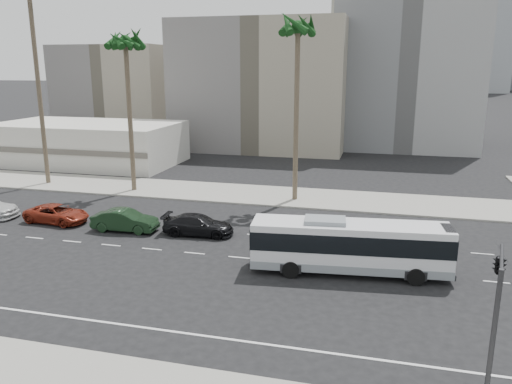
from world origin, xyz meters
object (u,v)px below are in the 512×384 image
(car_a, at_px, (198,225))
(traffic_signal, at_px, (499,267))
(palm_mid, at_px, (125,45))
(car_c, at_px, (57,214))
(palm_near, at_px, (298,31))
(car_b, at_px, (125,220))
(city_bus, at_px, (350,245))

(car_a, height_order, traffic_signal, traffic_signal)
(traffic_signal, relative_size, palm_mid, 0.35)
(car_a, bearing_deg, car_c, 85.86)
(palm_near, relative_size, palm_mid, 1.06)
(car_b, distance_m, car_c, 6.13)
(city_bus, height_order, car_a, city_bus)
(car_c, xyz_separation_m, palm_near, (16.63, 11.00, 13.86))
(car_c, bearing_deg, palm_mid, -0.38)
(car_c, height_order, palm_near, palm_near)
(car_b, distance_m, palm_mid, 17.77)
(car_a, xyz_separation_m, palm_near, (5.03, 11.02, 13.83))
(palm_near, height_order, palm_mid, palm_near)
(car_b, bearing_deg, car_c, 82.64)
(palm_near, distance_m, palm_mid, 15.71)
(car_a, distance_m, palm_near, 18.38)
(car_a, relative_size, traffic_signal, 0.95)
(city_bus, relative_size, car_a, 2.27)
(car_a, xyz_separation_m, palm_mid, (-10.64, 10.66, 12.89))
(car_c, relative_size, palm_near, 0.31)
(car_a, distance_m, traffic_signal, 21.61)
(city_bus, bearing_deg, car_b, 161.28)
(car_c, bearing_deg, car_b, -90.17)
(palm_mid, bearing_deg, car_c, -95.15)
(city_bus, bearing_deg, car_a, 152.88)
(palm_near, bearing_deg, palm_mid, -178.69)
(car_b, distance_m, palm_near, 20.82)
(car_a, height_order, palm_mid, palm_mid)
(city_bus, xyz_separation_m, traffic_signal, (5.99, -8.67, 2.74))
(traffic_signal, bearing_deg, palm_mid, 150.79)
(city_bus, xyz_separation_m, car_a, (-10.94, 4.24, -0.97))
(car_c, xyz_separation_m, traffic_signal, (28.54, -12.93, 3.75))
(traffic_signal, xyz_separation_m, palm_mid, (-27.58, 23.57, 9.18))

